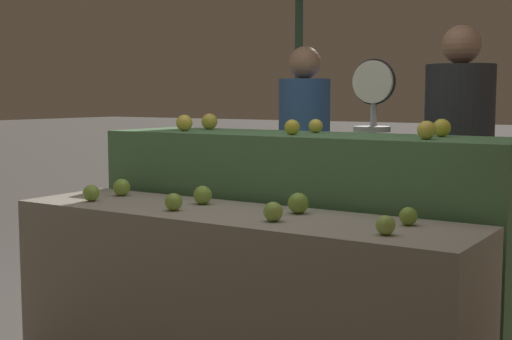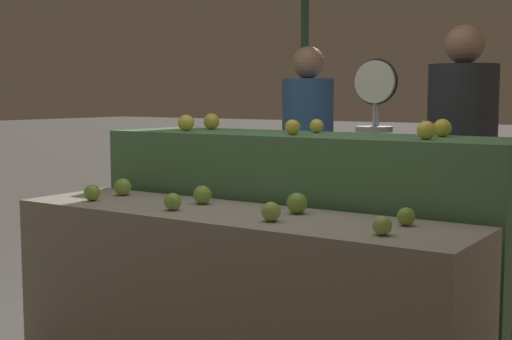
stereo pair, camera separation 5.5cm
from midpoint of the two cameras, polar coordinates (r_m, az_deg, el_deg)
display_counter_front at (r=3.12m, az=-2.29°, el=-10.33°), size 2.10×0.55×0.76m
display_counter_back at (r=3.57m, az=3.28°, el=-5.70°), size 2.10×0.55×1.07m
apple_front_0 at (r=3.44m, az=-13.50°, el=-1.81°), size 0.08×0.08×0.08m
apple_front_1 at (r=3.09m, az=-7.12°, el=-2.55°), size 0.08×0.08×0.08m
apple_front_2 at (r=2.80m, az=0.82°, el=-3.36°), size 0.08×0.08×0.08m
apple_front_3 at (r=2.57m, az=9.71°, el=-4.37°), size 0.07×0.07×0.07m
apple_front_4 at (r=3.59m, az=-11.13°, el=-1.37°), size 0.09×0.09×0.09m
apple_front_5 at (r=3.26m, az=-4.77°, el=-2.01°), size 0.09×0.09×0.09m
apple_front_6 at (r=2.99m, az=2.87°, el=-2.67°), size 0.09×0.09×0.09m
apple_front_7 at (r=2.78m, az=11.53°, el=-3.64°), size 0.07×0.07×0.07m
apple_back_0 at (r=3.80m, az=-6.17°, el=3.77°), size 0.09×0.09×0.09m
apple_back_1 at (r=3.40m, az=2.44°, el=3.44°), size 0.07×0.07×0.07m
apple_back_2 at (r=3.12m, az=13.00°, el=3.13°), size 0.08×0.08×0.08m
apple_back_3 at (r=3.96m, az=-4.14°, el=3.89°), size 0.09×0.09×0.09m
apple_back_4 at (r=3.60m, az=4.36°, el=3.54°), size 0.07×0.07×0.07m
apple_back_5 at (r=3.34m, az=14.18°, el=3.29°), size 0.08×0.08×0.08m
produce_scale at (r=3.93m, az=8.91°, el=2.74°), size 0.25×0.20×1.46m
person_vendor_at_scale at (r=4.14m, az=15.51°, el=1.37°), size 0.46×0.46×1.65m
person_customer_left at (r=4.60m, az=3.53°, el=1.59°), size 0.40×0.40×1.57m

